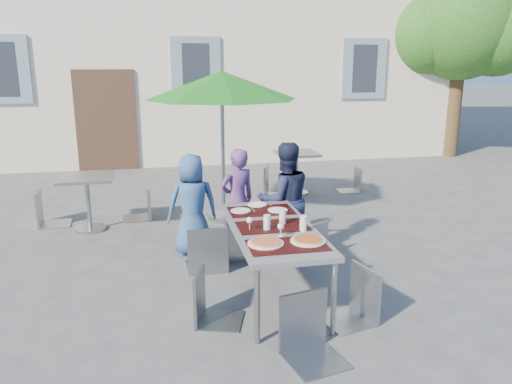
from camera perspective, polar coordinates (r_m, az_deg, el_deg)
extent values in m
plane|color=#444547|center=(4.72, 2.29, -15.12)|extent=(90.00, 90.00, 0.00)
cube|color=beige|center=(15.55, -8.44, 18.71)|extent=(13.00, 8.00, 7.00)
cube|color=#422C20|center=(11.55, -16.75, 7.81)|extent=(1.30, 0.06, 2.20)
cube|color=gray|center=(11.83, -27.06, 12.36)|extent=(1.10, 0.06, 1.40)
cube|color=#262B33|center=(11.81, -27.09, 12.36)|extent=(0.60, 0.04, 1.10)
cube|color=gray|center=(11.49, -6.90, 13.78)|extent=(1.10, 0.06, 1.40)
cube|color=#262B33|center=(11.47, -6.89, 13.78)|extent=(0.60, 0.04, 1.10)
cube|color=gray|center=(12.49, 12.25, 13.62)|extent=(1.10, 0.06, 1.40)
cube|color=#262B33|center=(12.47, 12.29, 13.62)|extent=(0.60, 0.04, 1.10)
cylinder|color=#48351F|center=(13.74, 21.74, 9.64)|extent=(0.36, 0.36, 2.80)
sphere|color=#1D5215|center=(13.75, 22.51, 17.53)|extent=(2.80, 2.80, 2.80)
sphere|color=#1D5215|center=(13.57, 18.73, 16.64)|extent=(2.00, 2.00, 2.00)
sphere|color=#1D5215|center=(13.81, 25.89, 16.35)|extent=(2.20, 2.20, 2.20)
sphere|color=#1D5215|center=(14.40, 22.02, 19.40)|extent=(1.80, 1.80, 1.80)
cube|color=#45454A|center=(5.00, 1.92, -4.22)|extent=(0.80, 1.85, 0.05)
cylinder|color=gray|center=(4.30, 0.14, -12.91)|extent=(0.05, 0.05, 0.70)
cylinder|color=gray|center=(4.48, 8.88, -11.94)|extent=(0.05, 0.05, 0.70)
cylinder|color=gray|center=(5.87, -3.35, -5.24)|extent=(0.05, 0.05, 0.70)
cylinder|color=gray|center=(6.00, 3.11, -4.79)|extent=(0.05, 0.05, 0.70)
cube|color=black|center=(4.49, 3.58, -6.08)|extent=(0.70, 0.42, 0.01)
cube|color=black|center=(4.99, 1.92, -3.91)|extent=(0.70, 0.42, 0.01)
cube|color=black|center=(5.51, 0.58, -2.14)|extent=(0.70, 0.42, 0.01)
cylinder|color=white|center=(4.51, 1.11, -5.88)|extent=(0.33, 0.33, 0.01)
cylinder|color=tan|center=(4.50, 1.11, -5.73)|extent=(0.29, 0.29, 0.01)
cylinder|color=#A0340F|center=(4.50, 1.11, -5.64)|extent=(0.25, 0.25, 0.01)
cylinder|color=white|center=(4.59, 5.95, -5.57)|extent=(0.32, 0.32, 0.01)
cylinder|color=tan|center=(4.58, 5.95, -5.43)|extent=(0.28, 0.28, 0.01)
cylinder|color=maroon|center=(4.58, 5.95, -5.34)|extent=(0.25, 0.25, 0.01)
cylinder|color=silver|center=(4.87, 1.27, -3.50)|extent=(0.07, 0.07, 0.15)
cylinder|color=silver|center=(5.04, 3.06, -2.89)|extent=(0.07, 0.07, 0.15)
cylinder|color=silver|center=(4.87, 5.43, -3.59)|extent=(0.07, 0.07, 0.15)
cylinder|color=silver|center=(4.88, -0.74, -4.35)|extent=(0.06, 0.06, 0.00)
cylinder|color=silver|center=(4.87, -0.74, -3.93)|extent=(0.01, 0.01, 0.08)
sphere|color=silver|center=(4.85, -0.74, -3.26)|extent=(0.06, 0.06, 0.06)
cylinder|color=silver|center=(4.71, 2.83, -5.08)|extent=(0.06, 0.06, 0.00)
cylinder|color=silver|center=(4.70, 2.83, -4.64)|extent=(0.01, 0.01, 0.08)
sphere|color=silver|center=(4.68, 2.84, -3.95)|extent=(0.06, 0.06, 0.06)
cylinder|color=white|center=(5.48, -1.77, -2.14)|extent=(0.22, 0.22, 0.01)
cube|color=#A5A7AD|center=(5.51, -0.34, -2.07)|extent=(0.02, 0.18, 0.00)
cylinder|color=white|center=(5.51, 2.50, -2.06)|extent=(0.22, 0.22, 0.01)
cube|color=#A5A7AD|center=(5.54, 3.90, -2.00)|extent=(0.02, 0.18, 0.00)
cylinder|color=white|center=(5.71, 0.13, -1.44)|extent=(0.22, 0.22, 0.01)
cube|color=#A5A7AD|center=(5.74, 1.50, -1.38)|extent=(0.02, 0.18, 0.00)
imported|color=#2F5183|center=(6.21, -7.29, -1.46)|extent=(0.65, 0.45, 1.27)
imported|color=#603974|center=(6.30, -2.14, -0.91)|extent=(0.56, 0.46, 1.31)
imported|color=#1B203B|center=(6.11, 3.31, -0.89)|extent=(0.72, 0.46, 1.42)
cube|color=gray|center=(5.80, -5.82, -4.04)|extent=(0.47, 0.47, 0.03)
cube|color=gray|center=(5.51, -5.61, -2.06)|extent=(0.46, 0.04, 0.55)
cylinder|color=gray|center=(6.09, -4.14, -5.59)|extent=(0.02, 0.02, 0.48)
cylinder|color=gray|center=(6.05, -7.85, -5.84)|extent=(0.02, 0.02, 0.48)
cylinder|color=gray|center=(5.73, -3.54, -6.92)|extent=(0.02, 0.02, 0.48)
cylinder|color=gray|center=(5.68, -7.50, -7.19)|extent=(0.02, 0.02, 0.48)
cube|color=gray|center=(6.15, -1.94, -2.84)|extent=(0.52, 0.52, 0.03)
cube|color=gray|center=(5.87, -1.34, -0.89)|extent=(0.46, 0.09, 0.55)
cylinder|color=gray|center=(6.47, -0.74, -4.32)|extent=(0.02, 0.02, 0.48)
cylinder|color=gray|center=(6.36, -4.15, -4.68)|extent=(0.02, 0.02, 0.48)
cylinder|color=gray|center=(6.11, 0.41, -5.46)|extent=(0.02, 0.02, 0.48)
cylinder|color=gray|center=(6.00, -3.19, -5.87)|extent=(0.02, 0.02, 0.48)
cube|color=gray|center=(6.16, 5.67, -3.60)|extent=(0.52, 0.52, 0.03)
cube|color=gray|center=(5.96, 6.92, -1.91)|extent=(0.37, 0.19, 0.47)
cylinder|color=gray|center=(6.46, 5.76, -4.76)|extent=(0.02, 0.02, 0.41)
cylinder|color=gray|center=(6.25, 3.43, -5.38)|extent=(0.02, 0.02, 0.41)
cylinder|color=gray|center=(6.23, 7.82, -5.58)|extent=(0.02, 0.02, 0.41)
cylinder|color=gray|center=(6.01, 5.47, -6.25)|extent=(0.02, 0.02, 0.41)
cube|color=slate|center=(4.62, -4.17, -9.79)|extent=(0.51, 0.51, 0.03)
cube|color=slate|center=(4.56, -6.63, -6.89)|extent=(0.15, 0.39, 0.48)
cylinder|color=slate|center=(4.54, -2.28, -13.35)|extent=(0.02, 0.02, 0.42)
cylinder|color=slate|center=(4.84, -1.70, -11.44)|extent=(0.02, 0.02, 0.42)
cylinder|color=slate|center=(4.59, -6.68, -13.07)|extent=(0.02, 0.02, 0.42)
cylinder|color=slate|center=(4.90, -5.81, -11.21)|extent=(0.02, 0.02, 0.42)
cube|color=gray|center=(4.67, 10.50, -9.47)|extent=(0.51, 0.51, 0.03)
cube|color=gray|center=(4.69, 12.64, -6.15)|extent=(0.13, 0.42, 0.50)
cylinder|color=gray|center=(4.81, 7.29, -11.66)|extent=(0.02, 0.02, 0.44)
cylinder|color=gray|center=(4.54, 9.85, -13.41)|extent=(0.02, 0.02, 0.44)
cylinder|color=gray|center=(5.00, 10.84, -10.75)|extent=(0.02, 0.02, 0.44)
cylinder|color=gray|center=(4.74, 13.49, -12.34)|extent=(0.02, 0.02, 0.44)
cube|color=gray|center=(4.04, 6.97, -13.09)|extent=(0.52, 0.52, 0.03)
cube|color=gray|center=(4.09, 5.56, -8.64)|extent=(0.43, 0.13, 0.52)
cylinder|color=gray|center=(3.93, 5.88, -17.89)|extent=(0.02, 0.02, 0.46)
cylinder|color=gray|center=(4.11, 10.61, -16.53)|extent=(0.02, 0.02, 0.46)
cylinder|color=gray|center=(4.21, 3.24, -15.45)|extent=(0.02, 0.02, 0.46)
cylinder|color=gray|center=(4.38, 7.74, -14.33)|extent=(0.02, 0.02, 0.46)
cylinder|color=#A5A7AD|center=(7.69, -3.68, -2.79)|extent=(0.50, 0.50, 0.09)
cylinder|color=gray|center=(7.46, -3.80, 4.48)|extent=(0.06, 0.06, 2.07)
cone|color=#176B18|center=(7.35, -3.93, 12.09)|extent=(2.22, 2.22, 0.40)
cylinder|color=#A5A7AD|center=(7.59, -18.38, -3.97)|extent=(0.44, 0.44, 0.04)
cylinder|color=gray|center=(7.49, -18.59, -1.42)|extent=(0.06, 0.06, 0.74)
cube|color=gray|center=(7.39, -18.84, 1.58)|extent=(0.74, 0.74, 0.04)
cube|color=gray|center=(7.90, -22.21, -0.23)|extent=(0.46, 0.46, 0.03)
cube|color=gray|center=(7.87, -23.88, 1.49)|extent=(0.05, 0.44, 0.52)
cylinder|color=gray|center=(7.76, -20.84, -2.18)|extent=(0.02, 0.02, 0.46)
cylinder|color=gray|center=(8.11, -20.59, -1.45)|extent=(0.02, 0.02, 0.46)
cylinder|color=gray|center=(7.81, -23.56, -2.35)|extent=(0.02, 0.02, 0.46)
cylinder|color=gray|center=(8.16, -23.19, -1.61)|extent=(0.02, 0.02, 0.46)
cube|color=#949A9F|center=(7.82, -13.69, 0.16)|extent=(0.45, 0.45, 0.03)
cube|color=#949A9F|center=(7.77, -12.34, 2.04)|extent=(0.06, 0.42, 0.50)
cylinder|color=#949A9F|center=(8.04, -14.94, -1.20)|extent=(0.02, 0.02, 0.44)
cylinder|color=#949A9F|center=(7.70, -14.84, -1.90)|extent=(0.02, 0.02, 0.44)
cylinder|color=#949A9F|center=(8.06, -12.40, -1.02)|extent=(0.02, 0.02, 0.44)
cylinder|color=#949A9F|center=(7.71, -12.19, -1.70)|extent=(0.02, 0.02, 0.44)
cylinder|color=#A5A7AD|center=(9.19, 4.60, -0.08)|extent=(0.44, 0.44, 0.04)
cylinder|color=gray|center=(9.11, 4.65, 1.99)|extent=(0.06, 0.06, 0.72)
cube|color=gray|center=(9.03, 4.70, 4.42)|extent=(0.72, 0.72, 0.04)
cube|color=gray|center=(8.88, 2.60, 2.63)|extent=(0.60, 0.60, 0.03)
cube|color=gray|center=(8.86, 1.19, 4.43)|extent=(0.19, 0.45, 0.56)
cylinder|color=gray|center=(8.73, 3.75, 0.67)|extent=(0.02, 0.02, 0.49)
cylinder|color=gray|center=(9.12, 3.97, 1.27)|extent=(0.02, 0.02, 0.49)
cylinder|color=gray|center=(8.77, 1.15, 0.77)|extent=(0.02, 0.02, 0.49)
cylinder|color=gray|center=(9.16, 1.47, 1.36)|extent=(0.02, 0.02, 0.49)
cube|color=gray|center=(9.41, 10.56, 2.47)|extent=(0.41, 0.41, 0.03)
cube|color=gray|center=(9.42, 11.66, 3.83)|extent=(0.06, 0.38, 0.45)
cylinder|color=gray|center=(9.56, 9.28, 1.44)|extent=(0.02, 0.02, 0.40)
cylinder|color=gray|center=(9.26, 9.85, 0.99)|extent=(0.02, 0.02, 0.40)
cylinder|color=gray|center=(9.65, 11.13, 1.49)|extent=(0.02, 0.02, 0.40)
cylinder|color=gray|center=(9.36, 11.74, 1.04)|extent=(0.02, 0.02, 0.40)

